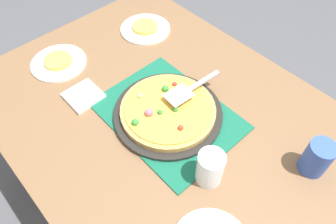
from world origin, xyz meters
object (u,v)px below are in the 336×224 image
Objects in this scene: napkin_stack at (84,96)px; pizza at (168,110)px; plate_near_left at (59,63)px; cup_near at (210,168)px; served_slice_left at (58,61)px; plate_far_right at (145,29)px; served_slice_right at (145,27)px; pizza_pan at (168,113)px; pizza_server at (190,89)px; cup_far at (317,158)px.

pizza is at bearing -147.92° from napkin_stack.
plate_near_left is 1.83× the size of cup_near.
plate_far_right is at bearing -99.62° from served_slice_left.
served_slice_right is 0.76m from cup_near.
cup_near is at bearing -174.45° from plate_near_left.
pizza_pan reaches higher than plate_near_left.
served_slice_right is (0.00, 0.00, 0.01)m from plate_far_right.
plate_far_right is 2.00× the size of served_slice_left.
cup_near is (-0.68, 0.33, 0.06)m from plate_far_right.
plate_near_left is (0.49, 0.15, -0.01)m from pizza_pan.
pizza_server reaches higher than served_slice_left.
served_slice_right is (0.42, -0.25, -0.02)m from pizza.
napkin_stack reaches higher than plate_far_right.
served_slice_left is at bearing 0.00° from plate_near_left.
cup_near is at bearing 154.55° from plate_far_right.
pizza is at bearing 22.49° from cup_far.
napkin_stack is (-0.22, 0.03, -0.01)m from served_slice_left.
pizza_server is (-0.50, -0.24, 0.07)m from plate_near_left.
pizza is 2.75× the size of napkin_stack.
pizza_pan reaches higher than plate_far_right.
plate_far_right is 1.83× the size of cup_far.
cup_near is at bearing -169.51° from napkin_stack.
pizza_pan is at bearing 149.22° from served_slice_right.
pizza_pan is at bearing -163.58° from plate_near_left.
plate_far_right is 0.01m from served_slice_right.
cup_near is (-0.26, 0.07, 0.05)m from pizza_pan.
pizza is at bearing 149.12° from plate_far_right.
plate_near_left is 0.40m from plate_far_right.
pizza reaches higher than served_slice_right.
pizza_pan is 0.02m from pizza.
served_slice_left is 0.92× the size of cup_far.
served_slice_left reaches higher than napkin_stack.
napkin_stack is (0.53, 0.10, -0.05)m from cup_near.
plate_near_left is at bearing 5.55° from cup_near.
napkin_stack is (0.28, 0.27, -0.06)m from pizza_server.
pizza_server is at bearing 160.17° from plate_far_right.
plate_near_left is at bearing 16.40° from pizza.
napkin_stack is at bearing 10.49° from cup_near.
pizza_pan is at bearing 149.22° from plate_far_right.
cup_near is (-0.68, 0.33, 0.04)m from served_slice_right.
pizza is at bearing 31.27° from pizza_pan.
cup_far is at bearing -157.52° from pizza_pan.
cup_far is at bearing -168.69° from pizza_server.
pizza_server is (-0.43, 0.16, 0.05)m from served_slice_right.
cup_near is 0.30m from pizza_server.
pizza is 2.75× the size of cup_near.
plate_far_right is at bearing -30.88° from pizza.
plate_far_right is 0.76m from cup_near.
plate_near_left and plate_far_right have the same top height.
pizza_pan is 0.51m from served_slice_left.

